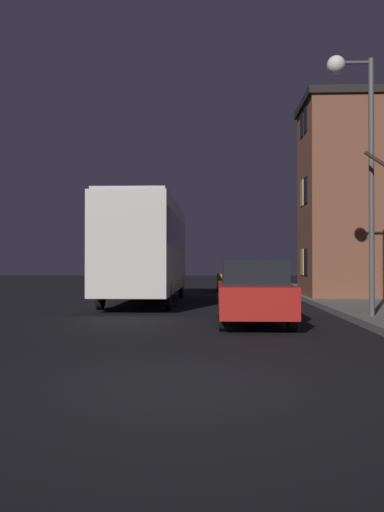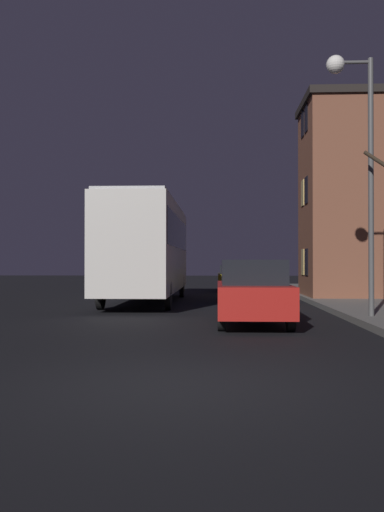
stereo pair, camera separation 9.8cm
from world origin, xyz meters
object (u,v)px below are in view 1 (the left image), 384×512
object	(u,v)px
streetlamp	(355,129)
bus	(147,244)
car_mid_lane	(246,282)
car_near_lane	(253,292)
car_far_lane	(232,277)

from	to	relation	value
streetlamp	bus	xyz separation A→B (m)	(-6.29, 7.22, -2.72)
streetlamp	car_mid_lane	distance (m)	9.02
streetlamp	car_near_lane	distance (m)	5.00
car_mid_lane	car_far_lane	distance (m)	8.66
car_far_lane	bus	bearing A→B (deg)	-111.77
car_far_lane	car_near_lane	bearing A→B (deg)	-90.01
bus	car_near_lane	world-z (taller)	bus
bus	car_mid_lane	xyz separation A→B (m)	(3.86, 0.37, -1.50)
car_mid_lane	car_far_lane	bearing A→B (deg)	91.66
streetlamp	car_near_lane	bearing A→B (deg)	-168.92
car_mid_lane	car_far_lane	size ratio (longest dim) A/B	1.09
streetlamp	bus	bearing A→B (deg)	131.04
car_near_lane	car_far_lane	size ratio (longest dim) A/B	1.13
bus	car_far_lane	distance (m)	9.84
streetlamp	bus	size ratio (longest dim) A/B	0.63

